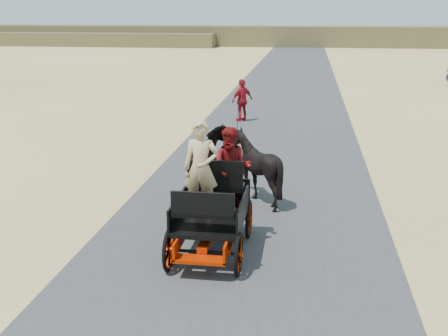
# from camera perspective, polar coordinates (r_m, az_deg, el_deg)

# --- Properties ---
(ground) EXTENTS (140.00, 140.00, 0.00)m
(ground) POSITION_cam_1_polar(r_m,az_deg,el_deg) (10.59, 1.27, -9.04)
(ground) COLOR tan
(road) EXTENTS (6.00, 140.00, 0.01)m
(road) POSITION_cam_1_polar(r_m,az_deg,el_deg) (10.58, 1.27, -9.02)
(road) COLOR #38383A
(road) RESTS_ON ground
(ridge_far) EXTENTS (140.00, 6.00, 2.40)m
(ridge_far) POSITION_cam_1_polar(r_m,az_deg,el_deg) (71.61, 7.71, 13.14)
(ridge_far) COLOR brown
(ridge_far) RESTS_ON ground
(ridge_near) EXTENTS (40.00, 4.00, 1.60)m
(ridge_near) POSITION_cam_1_polar(r_m,az_deg,el_deg) (74.47, -16.71, 12.42)
(ridge_near) COLOR brown
(ridge_near) RESTS_ON ground
(carriage) EXTENTS (1.30, 2.40, 0.72)m
(carriage) POSITION_cam_1_polar(r_m,az_deg,el_deg) (10.69, -1.27, -6.66)
(carriage) COLOR black
(carriage) RESTS_ON ground
(horse_left) EXTENTS (0.91, 2.01, 1.70)m
(horse_left) POSITION_cam_1_polar(r_m,az_deg,el_deg) (13.42, -1.44, 0.27)
(horse_left) COLOR black
(horse_left) RESTS_ON ground
(horse_right) EXTENTS (1.37, 1.54, 1.70)m
(horse_right) POSITION_cam_1_polar(r_m,az_deg,el_deg) (13.28, 3.24, 0.08)
(horse_right) COLOR black
(horse_right) RESTS_ON ground
(driver_man) EXTENTS (0.66, 0.43, 1.80)m
(driver_man) POSITION_cam_1_polar(r_m,az_deg,el_deg) (10.36, -2.36, -0.04)
(driver_man) COLOR tan
(driver_man) RESTS_ON carriage
(passenger_woman) EXTENTS (0.77, 0.60, 1.58)m
(passenger_woman) POSITION_cam_1_polar(r_m,az_deg,el_deg) (10.83, 0.79, 0.07)
(passenger_woman) COLOR #660C0F
(passenger_woman) RESTS_ON carriage
(pedestrian) EXTENTS (1.01, 1.01, 1.73)m
(pedestrian) POSITION_cam_1_polar(r_m,az_deg,el_deg) (23.05, 1.86, 6.90)
(pedestrian) COLOR maroon
(pedestrian) RESTS_ON ground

